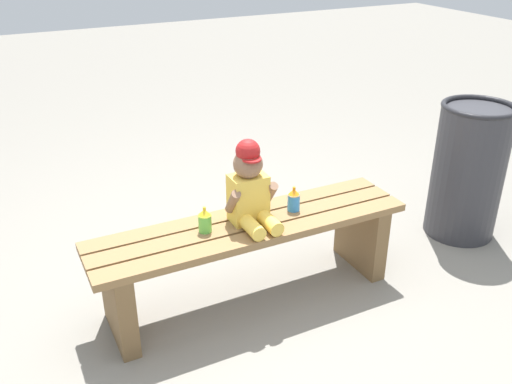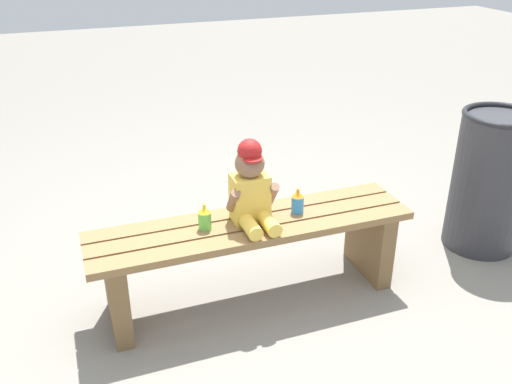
# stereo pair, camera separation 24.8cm
# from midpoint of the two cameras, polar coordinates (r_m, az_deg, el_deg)

# --- Properties ---
(ground_plane) EXTENTS (16.00, 16.00, 0.00)m
(ground_plane) POSITION_cam_midpoint_polar(r_m,az_deg,el_deg) (2.84, 2.15, -10.67)
(ground_plane) COLOR gray
(park_bench) EXTENTS (1.54, 0.36, 0.43)m
(park_bench) POSITION_cam_midpoint_polar(r_m,az_deg,el_deg) (2.68, 2.26, -5.69)
(park_bench) COLOR olive
(park_bench) RESTS_ON ground_plane
(child_figure) EXTENTS (0.23, 0.27, 0.40)m
(child_figure) POSITION_cam_midpoint_polar(r_m,az_deg,el_deg) (2.53, 2.39, 0.43)
(child_figure) COLOR #F2C64C
(child_figure) RESTS_ON park_bench
(sippy_cup_left) EXTENTS (0.06, 0.06, 0.12)m
(sippy_cup_left) POSITION_cam_midpoint_polar(r_m,az_deg,el_deg) (2.53, -2.49, -2.67)
(sippy_cup_left) COLOR #66CC4C
(sippy_cup_left) RESTS_ON park_bench
(sippy_cup_right) EXTENTS (0.06, 0.06, 0.12)m
(sippy_cup_right) POSITION_cam_midpoint_polar(r_m,az_deg,el_deg) (2.68, 6.93, -1.02)
(sippy_cup_right) COLOR #338CE5
(sippy_cup_right) RESTS_ON park_bench
(trash_bin) EXTENTS (0.41, 0.41, 0.80)m
(trash_bin) POSITION_cam_midpoint_polar(r_m,az_deg,el_deg) (3.38, 24.77, 0.99)
(trash_bin) COLOR #333338
(trash_bin) RESTS_ON ground_plane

